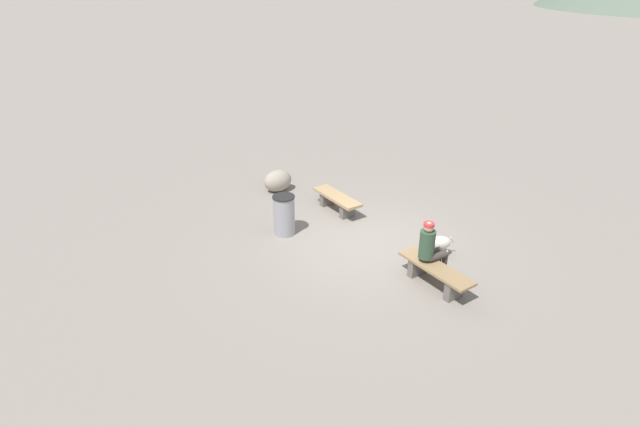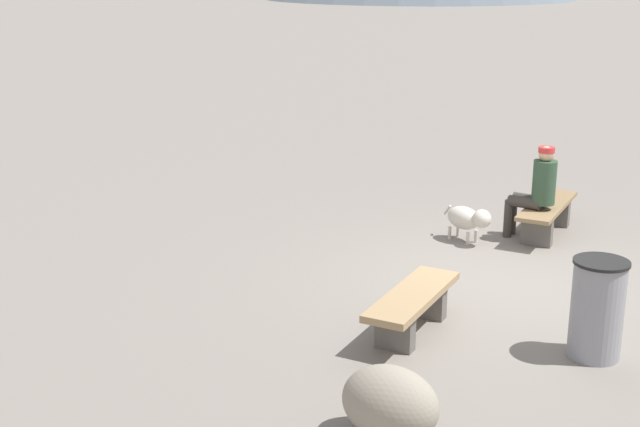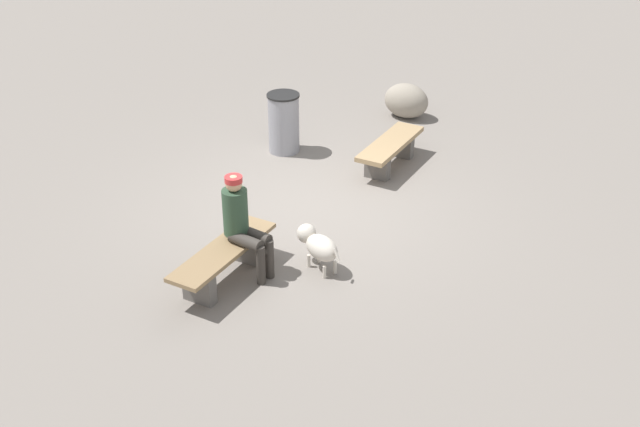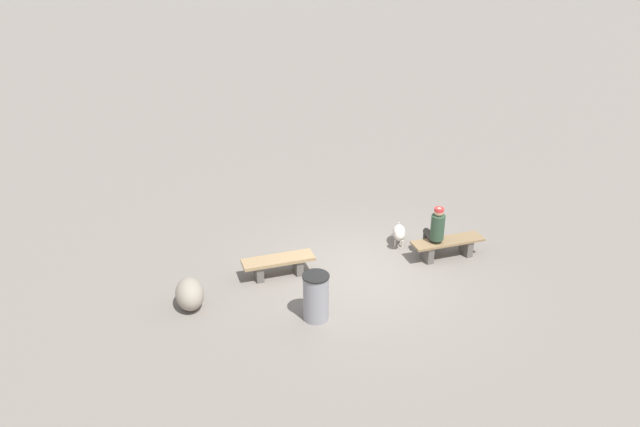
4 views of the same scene
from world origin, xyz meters
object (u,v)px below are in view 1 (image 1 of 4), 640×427
Objects in this scene: bench_left at (337,200)px; dog at (436,243)px; seated_person at (431,247)px; trash_bin at (284,215)px; bench_right at (435,273)px; boulder at (278,181)px.

dog is at bearing 8.32° from bench_left.
seated_person is 1.70× the size of dog.
trash_bin is (0.49, -1.69, 0.19)m from bench_left.
bench_right is 1.17m from dog.
dog reaches higher than bench_left.
bench_left is 0.93× the size of bench_right.
boulder reaches higher than dog.
dog is 3.51m from trash_bin.
bench_left is 3.07m from dog.
boulder is (-2.37, 0.87, -0.18)m from trash_bin.
trash_bin reaches higher than dog.
boulder is at bearing -55.09° from dog.
dog is 0.79× the size of trash_bin.
trash_bin is (-3.38, -1.72, 0.19)m from bench_right.
boulder is (-4.85, -1.60, -0.03)m from dog.
bench_left is at bearing 173.97° from bench_right.
bench_right is at bearing 8.41° from boulder.
dog is 0.95× the size of boulder.
dog is at bearing 44.88° from trash_bin.
trash_bin is at bearing -150.21° from seated_person.
seated_person is 3.57m from trash_bin.
boulder is (-5.74, -0.85, 0.01)m from bench_right.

